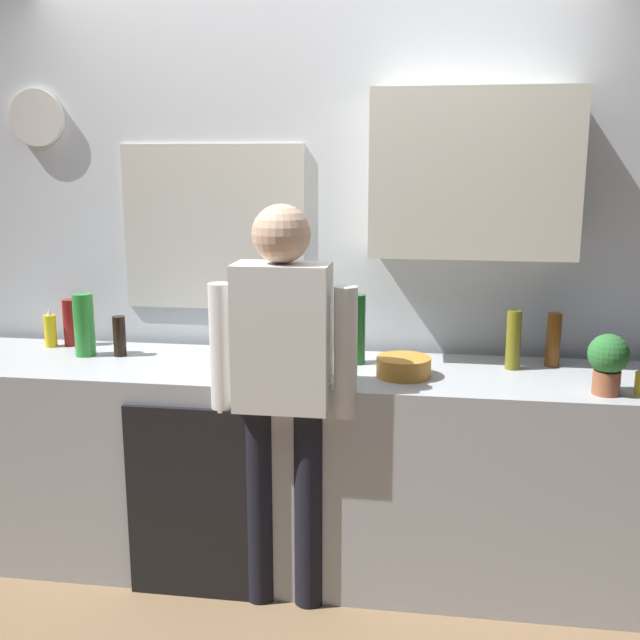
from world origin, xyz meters
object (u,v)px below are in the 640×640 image
bottle_red_vinegar (70,323)px  person_at_sink (283,376)px  mixing_bowl (404,367)px  bottle_green_wine (357,329)px  bottle_amber_beer (553,340)px  coffee_maker (240,326)px  bottle_clear_soda (84,325)px  potted_plant (608,360)px  dish_soap (50,330)px  bottle_olive_oil (513,340)px  bottle_dark_sauce (119,336)px

bottle_red_vinegar → person_at_sink: (1.12, -0.52, -0.06)m
mixing_bowl → bottle_green_wine: bearing=140.4°
bottle_amber_beer → mixing_bowl: size_ratio=1.05×
coffee_maker → bottle_clear_soda: bearing=-176.6°
potted_plant → coffee_maker: bearing=168.8°
bottle_green_wine → bottle_amber_beer: bottle_green_wine is taller
bottle_red_vinegar → coffee_maker: bearing=-8.3°
bottle_amber_beer → dish_soap: size_ratio=1.28×
coffee_maker → mixing_bowl: bearing=-13.1°
bottle_olive_oil → person_at_sink: person_at_sink is taller
bottle_green_wine → bottle_clear_soda: bearing=-177.8°
bottle_red_vinegar → bottle_amber_beer: size_ratio=0.96×
coffee_maker → mixing_bowl: (0.72, -0.17, -0.11)m
bottle_green_wine → bottle_dark_sauce: bottle_green_wine is taller
bottle_clear_soda → dish_soap: bearing=150.9°
bottle_clear_soda → bottle_amber_beer: 2.04m
bottle_amber_beer → person_at_sink: bearing=-155.8°
bottle_dark_sauce → coffee_maker: bearing=2.7°
coffee_maker → bottle_red_vinegar: 0.86m
potted_plant → person_at_sink: 1.21m
bottle_dark_sauce → bottle_amber_beer: bearing=3.3°
bottle_green_wine → person_at_sink: bearing=-121.0°
bottle_clear_soda → mixing_bowl: bearing=-5.1°
bottle_red_vinegar → bottle_dark_sauce: bearing=-25.9°
bottle_clear_soda → bottle_red_vinegar: bearing=132.5°
bottle_red_vinegar → bottle_amber_beer: bearing=-1.1°
person_at_sink → bottle_dark_sauce: bearing=163.1°
mixing_bowl → person_at_sink: 0.51m
bottle_dark_sauce → mixing_bowl: size_ratio=0.82×
bottle_olive_oil → dish_soap: bearing=177.9°
bottle_green_wine → coffee_maker: bearing=-179.5°
bottle_red_vinegar → potted_plant: (2.33, -0.42, 0.02)m
mixing_bowl → coffee_maker: bearing=166.9°
bottle_red_vinegar → bottle_olive_oil: bearing=-3.2°
bottle_red_vinegar → bottle_amber_beer: (2.19, -0.04, 0.00)m
bottle_dark_sauce → bottle_olive_oil: bearing=1.3°
bottle_olive_oil → bottle_amber_beer: size_ratio=1.09×
bottle_clear_soda → mixing_bowl: (1.42, -0.13, -0.10)m
potted_plant → dish_soap: (-2.41, 0.38, -0.05)m
bottle_olive_oil → bottle_amber_beer: bearing=22.4°
bottle_red_vinegar → dish_soap: bottle_red_vinegar is taller
bottle_clear_soda → person_at_sink: size_ratio=0.17×
bottle_clear_soda → bottle_dark_sauce: size_ratio=1.56×
bottle_red_vinegar → dish_soap: 0.10m
bottle_olive_oil → dish_soap: size_ratio=1.39×
coffee_maker → bottle_green_wine: size_ratio=1.10×
bottle_olive_oil → bottle_green_wine: bearing=-179.3°
bottle_olive_oil → bottle_clear_soda: (-1.87, -0.05, 0.01)m
mixing_bowl → dish_soap: (-1.66, 0.26, 0.04)m
dish_soap → person_at_sink: (1.21, -0.49, -0.03)m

